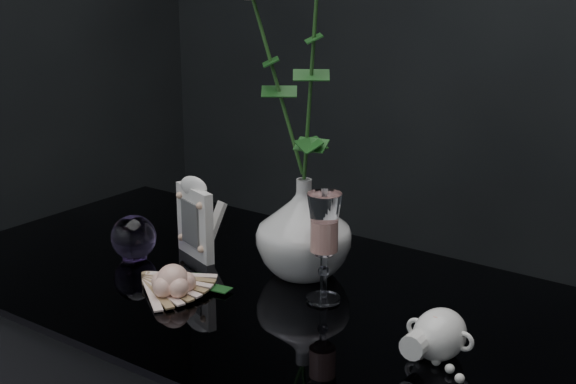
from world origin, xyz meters
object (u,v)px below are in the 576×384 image
Objects in this scene: paperweight at (134,237)px; loose_rose at (173,281)px; vase at (304,228)px; picture_frame at (195,217)px; pearl_jar at (440,332)px; wine_glass at (324,248)px.

paperweight reaches higher than loose_rose.
picture_frame is at bearing -167.87° from vase.
pearl_jar is at bearing 10.03° from picture_frame.
wine_glass is 0.23m from pearl_jar.
wine_glass is 0.28m from picture_frame.
paperweight is 0.18m from loose_rose.
vase is 1.12× the size of picture_frame.
wine_glass is 2.19× the size of paperweight.
picture_frame is at bearing 169.92° from pearl_jar.
wine_glass reaches higher than paperweight.
wine_glass is (0.08, -0.07, 0.00)m from vase.
wine_glass is 1.17× the size of picture_frame.
loose_rose is at bearing -120.45° from vase.
vase is at bearing 81.23° from loose_rose.
picture_frame is at bearing 42.01° from paperweight.
loose_rose is at bearing -171.89° from pearl_jar.
vase is 0.10m from wine_glass.
loose_rose is at bearing -40.06° from picture_frame.
vase reaches higher than loose_rose.
pearl_jar is at bearing -1.09° from paperweight.
wine_glass is at bearing 7.48° from paperweight.
pearl_jar reaches higher than loose_rose.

